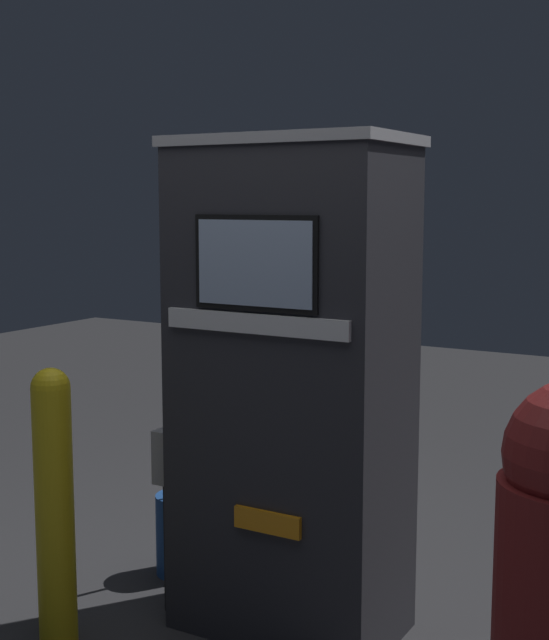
% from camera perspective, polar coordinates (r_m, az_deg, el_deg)
% --- Properties ---
extents(gas_pump, '(0.95, 0.55, 1.92)m').
position_cam_1_polar(gas_pump, '(3.42, 1.03, -4.47)').
color(gas_pump, '#28282D').
rests_on(gas_pump, ground_plane).
extents(safety_bollard, '(0.15, 0.15, 1.07)m').
position_cam_1_polar(safety_bollard, '(3.51, -13.91, -11.15)').
color(safety_bollard, yellow).
rests_on(safety_bollard, ground_plane).
extents(squeegee_bucket, '(0.23, 0.23, 0.82)m').
position_cam_1_polar(squeegee_bucket, '(4.16, -5.97, -13.40)').
color(squeegee_bucket, '#1E478C').
rests_on(squeegee_bucket, ground_plane).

